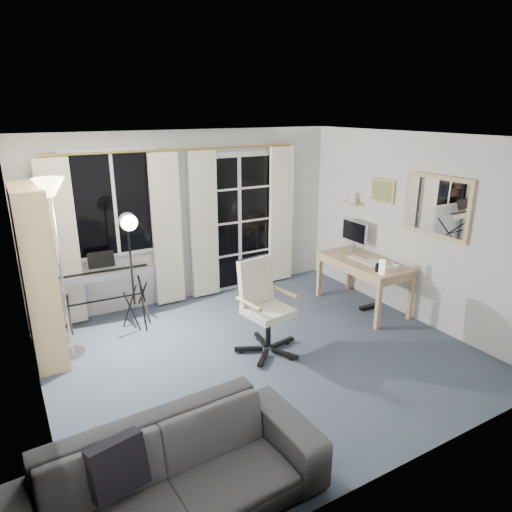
{
  "coord_description": "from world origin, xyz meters",
  "views": [
    {
      "loc": [
        -2.34,
        -3.94,
        2.67
      ],
      "look_at": [
        0.12,
        0.35,
        1.06
      ],
      "focal_mm": 32.0,
      "sensor_mm": 36.0,
      "label": 1
    }
  ],
  "objects_px": {
    "monitor": "(354,232)",
    "mug": "(398,266)",
    "studio_light": "(129,236)",
    "office_chair": "(261,298)",
    "torchiere_lamp": "(53,216)",
    "desk": "(364,266)",
    "bookshelf": "(36,281)",
    "keyboard_piano": "(104,275)",
    "sofa": "(169,467)"
  },
  "relations": [
    {
      "from": "desk",
      "to": "mug",
      "type": "xyz_separation_m",
      "value": [
        0.1,
        -0.5,
        0.14
      ]
    },
    {
      "from": "bookshelf",
      "to": "office_chair",
      "type": "bearing_deg",
      "value": -24.9
    },
    {
      "from": "bookshelf",
      "to": "monitor",
      "type": "bearing_deg",
      "value": -3.75
    },
    {
      "from": "torchiere_lamp",
      "to": "desk",
      "type": "distance_m",
      "value": 3.94
    },
    {
      "from": "keyboard_piano",
      "to": "sofa",
      "type": "distance_m",
      "value": 3.27
    },
    {
      "from": "desk",
      "to": "monitor",
      "type": "bearing_deg",
      "value": 66.87
    },
    {
      "from": "torchiere_lamp",
      "to": "monitor",
      "type": "height_order",
      "value": "torchiere_lamp"
    },
    {
      "from": "bookshelf",
      "to": "torchiere_lamp",
      "type": "xyz_separation_m",
      "value": [
        0.25,
        -0.07,
        0.7
      ]
    },
    {
      "from": "torchiere_lamp",
      "to": "keyboard_piano",
      "type": "distance_m",
      "value": 1.25
    },
    {
      "from": "office_chair",
      "to": "mug",
      "type": "xyz_separation_m",
      "value": [
        1.91,
        -0.2,
        0.12
      ]
    },
    {
      "from": "torchiere_lamp",
      "to": "monitor",
      "type": "relative_size",
      "value": 4.02
    },
    {
      "from": "office_chair",
      "to": "monitor",
      "type": "relative_size",
      "value": 2.16
    },
    {
      "from": "desk",
      "to": "sofa",
      "type": "xyz_separation_m",
      "value": [
        -3.51,
        -1.99,
        -0.19
      ]
    },
    {
      "from": "studio_light",
      "to": "mug",
      "type": "bearing_deg",
      "value": -20.99
    },
    {
      "from": "desk",
      "to": "sofa",
      "type": "relative_size",
      "value": 0.6
    },
    {
      "from": "monitor",
      "to": "mug",
      "type": "bearing_deg",
      "value": -95.33
    },
    {
      "from": "keyboard_piano",
      "to": "sofa",
      "type": "relative_size",
      "value": 0.57
    },
    {
      "from": "keyboard_piano",
      "to": "studio_light",
      "type": "height_order",
      "value": "studio_light"
    },
    {
      "from": "office_chair",
      "to": "monitor",
      "type": "distance_m",
      "value": 2.16
    },
    {
      "from": "keyboard_piano",
      "to": "monitor",
      "type": "height_order",
      "value": "monitor"
    },
    {
      "from": "torchiere_lamp",
      "to": "studio_light",
      "type": "height_order",
      "value": "torchiere_lamp"
    },
    {
      "from": "torchiere_lamp",
      "to": "studio_light",
      "type": "xyz_separation_m",
      "value": [
        0.81,
        0.2,
        -0.37
      ]
    },
    {
      "from": "studio_light",
      "to": "sofa",
      "type": "height_order",
      "value": "studio_light"
    },
    {
      "from": "torchiere_lamp",
      "to": "office_chair",
      "type": "xyz_separation_m",
      "value": [
        1.94,
        -0.94,
        -0.98
      ]
    },
    {
      "from": "studio_light",
      "to": "office_chair",
      "type": "relative_size",
      "value": 1.43
    },
    {
      "from": "office_chair",
      "to": "monitor",
      "type": "height_order",
      "value": "monitor"
    },
    {
      "from": "office_chair",
      "to": "mug",
      "type": "relative_size",
      "value": 9.49
    },
    {
      "from": "bookshelf",
      "to": "mug",
      "type": "relative_size",
      "value": 17.01
    },
    {
      "from": "bookshelf",
      "to": "studio_light",
      "type": "xyz_separation_m",
      "value": [
        1.06,
        0.13,
        0.32
      ]
    },
    {
      "from": "desk",
      "to": "mug",
      "type": "height_order",
      "value": "mug"
    },
    {
      "from": "bookshelf",
      "to": "desk",
      "type": "height_order",
      "value": "bookshelf"
    },
    {
      "from": "mug",
      "to": "studio_light",
      "type": "bearing_deg",
      "value": 156.04
    },
    {
      "from": "keyboard_piano",
      "to": "office_chair",
      "type": "height_order",
      "value": "office_chair"
    },
    {
      "from": "office_chair",
      "to": "desk",
      "type": "bearing_deg",
      "value": 0.38
    },
    {
      "from": "office_chair",
      "to": "bookshelf",
      "type": "bearing_deg",
      "value": 146.26
    },
    {
      "from": "bookshelf",
      "to": "mug",
      "type": "bearing_deg",
      "value": -16.63
    },
    {
      "from": "sofa",
      "to": "monitor",
      "type": "bearing_deg",
      "value": 30.91
    },
    {
      "from": "bookshelf",
      "to": "office_chair",
      "type": "xyz_separation_m",
      "value": [
        2.2,
        -1.02,
        -0.28
      ]
    },
    {
      "from": "bookshelf",
      "to": "monitor",
      "type": "height_order",
      "value": "bookshelf"
    },
    {
      "from": "monitor",
      "to": "torchiere_lamp",
      "type": "bearing_deg",
      "value": 177.61
    },
    {
      "from": "desk",
      "to": "mug",
      "type": "bearing_deg",
      "value": -78.2
    },
    {
      "from": "desk",
      "to": "monitor",
      "type": "height_order",
      "value": "monitor"
    },
    {
      "from": "torchiere_lamp",
      "to": "desk",
      "type": "bearing_deg",
      "value": -9.81
    },
    {
      "from": "office_chair",
      "to": "mug",
      "type": "bearing_deg",
      "value": -15.01
    },
    {
      "from": "keyboard_piano",
      "to": "desk",
      "type": "xyz_separation_m",
      "value": [
        3.2,
        -1.26,
        -0.06
      ]
    },
    {
      "from": "sofa",
      "to": "mug",
      "type": "bearing_deg",
      "value": 19.97
    },
    {
      "from": "torchiere_lamp",
      "to": "studio_light",
      "type": "bearing_deg",
      "value": 14.04
    },
    {
      "from": "keyboard_piano",
      "to": "studio_light",
      "type": "xyz_separation_m",
      "value": [
        0.26,
        -0.41,
        0.57
      ]
    },
    {
      "from": "keyboard_piano",
      "to": "monitor",
      "type": "xyz_separation_m",
      "value": [
        3.4,
        -0.81,
        0.29
      ]
    },
    {
      "from": "sofa",
      "to": "torchiere_lamp",
      "type": "bearing_deg",
      "value": 92.84
    }
  ]
}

